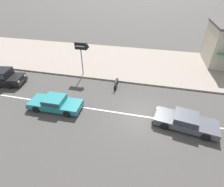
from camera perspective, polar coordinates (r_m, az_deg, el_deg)
ground_plane at (r=14.09m, az=10.02°, el=-7.37°), size 160.00×160.00×0.00m
lane_centre_stripe at (r=14.09m, az=10.02°, el=-7.36°), size 50.40×0.14×0.01m
kerb_strip at (r=22.32m, az=12.09°, el=9.45°), size 68.00×10.00×0.15m
sedan_teal_2 at (r=15.09m, az=-18.09°, el=-2.91°), size 4.41×1.85×1.06m
sedan_dark_grey_3 at (r=13.80m, az=22.84°, el=-8.22°), size 4.69×2.39×1.06m
motorcycle_2 at (r=17.16m, az=1.37°, el=3.46°), size 0.56×1.88×0.80m
arrow_signboard at (r=18.25m, az=-8.53°, el=14.42°), size 1.58×0.79×3.51m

